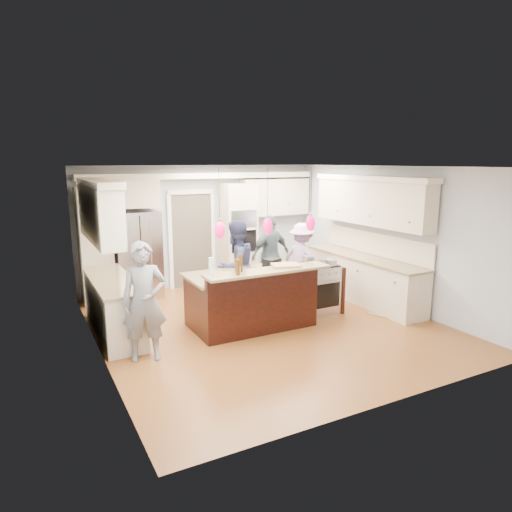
{
  "coord_description": "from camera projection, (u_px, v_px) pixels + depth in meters",
  "views": [
    {
      "loc": [
        -3.65,
        -6.6,
        2.79
      ],
      "look_at": [
        0.0,
        0.35,
        1.15
      ],
      "focal_mm": 32.0,
      "sensor_mm": 36.0,
      "label": 1
    }
  ],
  "objects": [
    {
      "name": "beer_bottle_a",
      "position": [
        237.0,
        266.0,
        6.9
      ],
      "size": [
        0.07,
        0.07,
        0.23
      ],
      "primitive_type": "cylinder",
      "rotation": [
        0.0,
        0.0,
        0.15
      ],
      "color": "#43290C",
      "rests_on": "kitchen_island"
    },
    {
      "name": "island_range",
      "position": [
        316.0,
        288.0,
        8.52
      ],
      "size": [
        0.82,
        0.71,
        0.92
      ],
      "color": "#B7B7BC",
      "rests_on": "ground"
    },
    {
      "name": "drink_can",
      "position": [
        239.0,
        270.0,
        6.92
      ],
      "size": [
        0.07,
        0.07,
        0.1
      ],
      "primitive_type": "cylinder",
      "rotation": [
        0.0,
        0.0,
        -0.39
      ],
      "color": "#B7B7BC",
      "rests_on": "kitchen_island"
    },
    {
      "name": "pot_small",
      "position": [
        331.0,
        262.0,
        8.35
      ],
      "size": [
        0.21,
        0.21,
        0.11
      ],
      "primitive_type": "cylinder",
      "color": "#B7B7BC",
      "rests_on": "island_range"
    },
    {
      "name": "pendant_lights",
      "position": [
        268.0,
        226.0,
        7.03
      ],
      "size": [
        1.75,
        0.15,
        1.03
      ],
      "color": "black",
      "rests_on": "ground"
    },
    {
      "name": "left_cabinets",
      "position": [
        108.0,
        271.0,
        7.32
      ],
      "size": [
        0.64,
        2.3,
        2.51
      ],
      "color": "beige",
      "rests_on": "ground"
    },
    {
      "name": "back_upper_cabinets",
      "position": [
        172.0,
        215.0,
        9.66
      ],
      "size": [
        5.3,
        0.61,
        2.54
      ],
      "color": "beige",
      "rests_on": "ground"
    },
    {
      "name": "cutting_board",
      "position": [
        286.0,
        265.0,
        7.37
      ],
      "size": [
        0.51,
        0.43,
        0.03
      ],
      "primitive_type": "cube",
      "rotation": [
        0.0,
        0.0,
        -0.31
      ],
      "color": "tan",
      "rests_on": "kitchen_island"
    },
    {
      "name": "beer_bottle_c",
      "position": [
        241.0,
        263.0,
        6.99
      ],
      "size": [
        0.08,
        0.08,
        0.27
      ],
      "primitive_type": "cylinder",
      "rotation": [
        0.0,
        0.0,
        -0.19
      ],
      "color": "#43290C",
      "rests_on": "kitchen_island"
    },
    {
      "name": "room_shell",
      "position": [
        266.0,
        221.0,
        7.58
      ],
      "size": [
        5.54,
        6.04,
        2.72
      ],
      "color": "#B2BCC6",
      "rests_on": "ground"
    },
    {
      "name": "water_bottle",
      "position": [
        211.0,
        267.0,
        6.72
      ],
      "size": [
        0.08,
        0.08,
        0.28
      ],
      "primitive_type": "cylinder",
      "rotation": [
        0.0,
        0.0,
        0.39
      ],
      "color": "silver",
      "rests_on": "kitchen_island"
    },
    {
      "name": "pot_large",
      "position": [
        308.0,
        259.0,
        8.53
      ],
      "size": [
        0.23,
        0.23,
        0.14
      ],
      "primitive_type": "cylinder",
      "color": "#B7B7BC",
      "rests_on": "island_range"
    },
    {
      "name": "person_far_right",
      "position": [
        270.0,
        255.0,
        9.62
      ],
      "size": [
        1.06,
        0.62,
        1.7
      ],
      "primitive_type": "imported",
      "rotation": [
        0.0,
        0.0,
        3.36
      ],
      "color": "#41545B",
      "rests_on": "ground"
    },
    {
      "name": "oven_column",
      "position": [
        238.0,
        234.0,
        10.37
      ],
      "size": [
        0.72,
        0.69,
        2.3
      ],
      "color": "beige",
      "rests_on": "ground"
    },
    {
      "name": "ground_plane",
      "position": [
        265.0,
        324.0,
        7.95
      ],
      "size": [
        6.0,
        6.0,
        0.0
      ],
      "primitive_type": "plane",
      "color": "brown",
      "rests_on": "ground"
    },
    {
      "name": "kitchen_island",
      "position": [
        251.0,
        298.0,
        7.8
      ],
      "size": [
        2.1,
        1.46,
        1.12
      ],
      "color": "black",
      "rests_on": "ground"
    },
    {
      "name": "person_range_side",
      "position": [
        302.0,
        259.0,
        9.65
      ],
      "size": [
        0.91,
        1.12,
        1.52
      ],
      "primitive_type": "imported",
      "rotation": [
        0.0,
        0.0,
        1.98
      ],
      "color": "#B797CB",
      "rests_on": "ground"
    },
    {
      "name": "person_bar_end",
      "position": [
        144.0,
        302.0,
        6.39
      ],
      "size": [
        0.7,
        0.54,
        1.71
      ],
      "primitive_type": "imported",
      "rotation": [
        0.0,
        0.0,
        -0.23
      ],
      "color": "slate",
      "rests_on": "ground"
    },
    {
      "name": "person_far_left",
      "position": [
        236.0,
        267.0,
        8.44
      ],
      "size": [
        1.03,
        0.92,
        1.74
      ],
      "primitive_type": "imported",
      "rotation": [
        0.0,
        0.0,
        3.52
      ],
      "color": "navy",
      "rests_on": "ground"
    },
    {
      "name": "beer_bottle_b",
      "position": [
        238.0,
        267.0,
        6.77
      ],
      "size": [
        0.06,
        0.06,
        0.24
      ],
      "primitive_type": "cylinder",
      "rotation": [
        0.0,
        0.0,
        0.09
      ],
      "color": "#43290C",
      "rests_on": "kitchen_island"
    },
    {
      "name": "floor_rug",
      "position": [
        396.0,
        314.0,
        8.45
      ],
      "size": [
        0.93,
        1.09,
        0.01
      ],
      "primitive_type": "cube",
      "rotation": [
        0.0,
        0.0,
        0.4
      ],
      "color": "#987E52",
      "rests_on": "ground"
    },
    {
      "name": "refrigerator",
      "position": [
        137.0,
        255.0,
        9.35
      ],
      "size": [
        0.9,
        0.7,
        1.8
      ],
      "primitive_type": "cube",
      "color": "#B7B7BC",
      "rests_on": "ground"
    },
    {
      "name": "right_counter_run",
      "position": [
        365.0,
        249.0,
        9.11
      ],
      "size": [
        0.64,
        3.1,
        2.51
      ],
      "color": "beige",
      "rests_on": "ground"
    }
  ]
}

